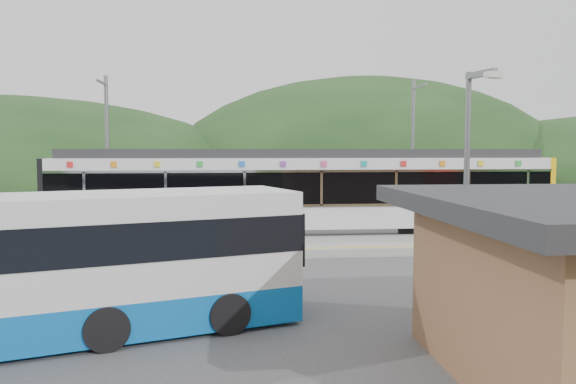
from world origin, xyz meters
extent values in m
plane|color=#4C4C4F|center=(0.00, 0.00, 0.00)|extent=(120.00, 120.00, 0.00)
ellipsoid|color=#1E3D19|center=(-28.00, 52.00, 0.00)|extent=(60.00, 45.00, 20.00)
ellipsoid|color=#1E3D19|center=(16.00, 54.00, 0.00)|extent=(52.00, 39.00, 26.00)
cube|color=#9E9E99|center=(0.00, 3.30, 0.15)|extent=(26.00, 3.20, 0.30)
cube|color=yellow|center=(0.00, 2.00, 0.30)|extent=(26.00, 0.10, 0.01)
cube|color=black|center=(-4.52, 6.00, 0.30)|extent=(3.20, 2.20, 0.56)
cube|color=black|center=(7.48, 6.00, 0.30)|extent=(3.20, 2.20, 0.56)
cube|color=silver|center=(1.48, 6.00, 1.04)|extent=(20.00, 2.90, 0.92)
cube|color=black|center=(1.48, 6.00, 2.23)|extent=(20.00, 2.96, 1.45)
cube|color=silver|center=(1.48, 4.50, 1.55)|extent=(20.00, 0.05, 0.10)
cube|color=silver|center=(1.48, 4.50, 2.90)|extent=(20.00, 0.05, 0.10)
cube|color=silver|center=(1.48, 6.00, 3.17)|extent=(20.00, 2.90, 0.45)
cube|color=#2D2D30|center=(1.48, 6.00, 3.58)|extent=(19.40, 2.50, 0.36)
cube|color=yellow|center=(11.60, 6.00, 1.90)|extent=(0.24, 2.92, 3.00)
cube|color=black|center=(-8.62, 6.00, 1.90)|extent=(0.20, 2.92, 3.00)
cube|color=silver|center=(-7.02, 4.50, 2.23)|extent=(0.10, 0.05, 1.35)
cube|color=silver|center=(-4.02, 4.50, 2.23)|extent=(0.10, 0.05, 1.35)
cube|color=silver|center=(-1.02, 4.50, 2.23)|extent=(0.10, 0.05, 1.35)
cube|color=silver|center=(1.98, 4.50, 2.23)|extent=(0.10, 0.05, 1.35)
cube|color=silver|center=(4.98, 4.50, 2.23)|extent=(0.10, 0.05, 1.35)
cube|color=silver|center=(7.98, 4.50, 2.23)|extent=(0.10, 0.05, 1.35)
cube|color=silver|center=(10.48, 4.50, 2.23)|extent=(0.10, 0.05, 1.35)
cube|color=red|center=(-7.52, 4.51, 3.18)|extent=(0.22, 0.04, 0.22)
cube|color=orange|center=(-5.92, 4.51, 3.18)|extent=(0.22, 0.04, 0.22)
cube|color=yellow|center=(-4.32, 4.51, 3.18)|extent=(0.22, 0.04, 0.22)
cube|color=green|center=(-2.72, 4.51, 3.18)|extent=(0.22, 0.04, 0.22)
cube|color=blue|center=(-1.12, 4.51, 3.18)|extent=(0.22, 0.04, 0.22)
cube|color=purple|center=(0.48, 4.51, 3.18)|extent=(0.22, 0.04, 0.22)
cube|color=#E54C8C|center=(2.08, 4.51, 3.18)|extent=(0.22, 0.04, 0.22)
cube|color=#19A5A5|center=(3.68, 4.51, 3.18)|extent=(0.22, 0.04, 0.22)
cube|color=red|center=(5.28, 4.51, 3.18)|extent=(0.22, 0.04, 0.22)
cube|color=orange|center=(6.88, 4.51, 3.18)|extent=(0.22, 0.04, 0.22)
cube|color=yellow|center=(8.48, 4.51, 3.18)|extent=(0.22, 0.04, 0.22)
cube|color=green|center=(10.08, 4.51, 3.18)|extent=(0.22, 0.04, 0.22)
cylinder|color=slate|center=(-7.00, 8.60, 3.50)|extent=(0.18, 0.18, 7.00)
cube|color=slate|center=(-7.00, 7.80, 6.60)|extent=(0.08, 1.80, 0.08)
cylinder|color=slate|center=(7.00, 8.60, 3.50)|extent=(0.18, 0.18, 7.00)
cube|color=slate|center=(7.00, 7.80, 6.60)|extent=(0.08, 1.80, 0.08)
cube|color=blue|center=(-5.40, -6.03, 0.47)|extent=(10.64, 5.45, 0.76)
cube|color=silver|center=(-5.40, -6.03, 1.23)|extent=(10.64, 5.45, 0.76)
cube|color=black|center=(-5.40, -6.03, 1.99)|extent=(10.66, 5.49, 0.76)
cube|color=silver|center=(-5.40, -6.03, 2.60)|extent=(10.64, 5.45, 0.47)
cylinder|color=black|center=(-4.23, -5.65, 0.43)|extent=(1.58, 2.63, 0.85)
cylinder|color=black|center=(-1.98, -4.92, 0.43)|extent=(1.58, 2.63, 0.85)
cylinder|color=slate|center=(3.37, -5.78, 2.67)|extent=(0.12, 0.12, 5.34)
cube|color=slate|center=(3.37, -6.18, 5.25)|extent=(0.30, 0.90, 0.12)
cube|color=silver|center=(3.37, -6.58, 5.18)|extent=(0.38, 0.25, 0.12)
camera|label=1|loc=(-1.61, -17.14, 3.71)|focal=35.00mm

